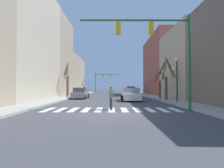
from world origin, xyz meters
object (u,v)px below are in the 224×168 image
at_px(traffic_signal_far, 102,78).
at_px(street_tree_right_mid, 67,82).
at_px(street_lamp_right_corner, 177,71).
at_px(street_tree_right_near, 166,80).
at_px(street_tree_left_mid, 84,87).
at_px(traffic_signal_near, 158,40).
at_px(car_driving_toward_lane, 80,93).
at_px(street_tree_left_far, 160,85).
at_px(car_parked_left_far, 131,91).
at_px(pedestrian_on_left_sidewalk, 111,96).
at_px(car_driving_away_lane, 131,95).

xyz_separation_m(traffic_signal_far, street_tree_right_mid, (-3.50, -30.63, -2.10)).
bearing_deg(street_lamp_right_corner, traffic_signal_far, 103.26).
relative_size(street_tree_right_near, street_tree_left_mid, 1.38).
bearing_deg(traffic_signal_near, car_driving_toward_lane, 120.61).
height_order(car_driving_toward_lane, street_tree_left_far, street_tree_left_far).
xyz_separation_m(street_lamp_right_corner, car_parked_left_far, (-1.96, 23.44, -2.39)).
bearing_deg(pedestrian_on_left_sidewalk, street_tree_right_near, 124.58).
bearing_deg(pedestrian_on_left_sidewalk, street_lamp_right_corner, 107.91).
distance_m(street_lamp_right_corner, pedestrian_on_left_sidewalk, 7.97).
bearing_deg(street_lamp_right_corner, car_parked_left_far, 94.78).
relative_size(car_parked_left_far, street_tree_right_near, 0.95).
distance_m(traffic_signal_near, car_driving_away_lane, 9.52).
bearing_deg(pedestrian_on_left_sidewalk, street_tree_left_mid, 176.31).
bearing_deg(street_tree_left_mid, street_tree_left_far, -53.88).
xyz_separation_m(street_tree_right_mid, street_tree_right_near, (12.86, -5.45, 0.04)).
bearing_deg(street_tree_left_far, street_tree_right_mid, 166.38).
bearing_deg(street_tree_right_near, car_driving_toward_lane, 158.46).
height_order(traffic_signal_far, car_driving_away_lane, traffic_signal_far).
distance_m(street_tree_left_mid, street_tree_left_far, 21.39).
height_order(street_lamp_right_corner, car_parked_left_far, street_lamp_right_corner).
xyz_separation_m(street_lamp_right_corner, street_tree_left_mid, (-12.66, 23.18, -1.60)).
distance_m(street_lamp_right_corner, car_parked_left_far, 23.64).
height_order(traffic_signal_near, street_lamp_right_corner, traffic_signal_near).
bearing_deg(car_parked_left_far, traffic_signal_near, 177.59).
xyz_separation_m(traffic_signal_far, street_tree_right_near, (9.36, -36.08, -2.06)).
distance_m(street_tree_right_near, street_tree_left_far, 2.43).
bearing_deg(pedestrian_on_left_sidewalk, traffic_signal_far, 167.27).
distance_m(car_driving_toward_lane, street_tree_left_far, 10.85).
bearing_deg(pedestrian_on_left_sidewalk, traffic_signal_near, 62.51).
bearing_deg(street_lamp_right_corner, street_tree_left_far, 90.50).
distance_m(street_lamp_right_corner, street_tree_right_near, 3.63).
bearing_deg(street_tree_left_far, car_parked_left_far, 96.21).
distance_m(pedestrian_on_left_sidewalk, street_tree_left_far, 12.04).
xyz_separation_m(street_lamp_right_corner, street_tree_left_far, (-0.05, 5.90, -1.36)).
distance_m(car_driving_away_lane, pedestrian_on_left_sidewalk, 8.27).
bearing_deg(street_tree_right_mid, traffic_signal_far, 83.49).
bearing_deg(traffic_signal_far, car_parked_left_far, -65.50).
relative_size(car_driving_toward_lane, car_parked_left_far, 1.06).
bearing_deg(car_parked_left_far, street_tree_right_mid, 143.03).
distance_m(car_driving_away_lane, car_parked_left_far, 19.95).
relative_size(car_driving_toward_lane, street_tree_right_near, 1.00).
bearing_deg(street_lamp_right_corner, street_tree_right_mid, 144.96).
relative_size(street_lamp_right_corner, pedestrian_on_left_sidewalk, 2.55).
height_order(traffic_signal_far, car_driving_toward_lane, traffic_signal_far).
distance_m(street_lamp_right_corner, car_driving_away_lane, 5.96).
height_order(street_lamp_right_corner, street_tree_right_mid, street_tree_right_mid).
bearing_deg(traffic_signal_near, street_tree_left_mid, 108.67).
bearing_deg(street_lamp_right_corner, car_driving_away_lane, 138.38).
distance_m(car_driving_away_lane, street_tree_right_mid, 10.43).
bearing_deg(street_tree_right_near, street_tree_right_mid, 157.01).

